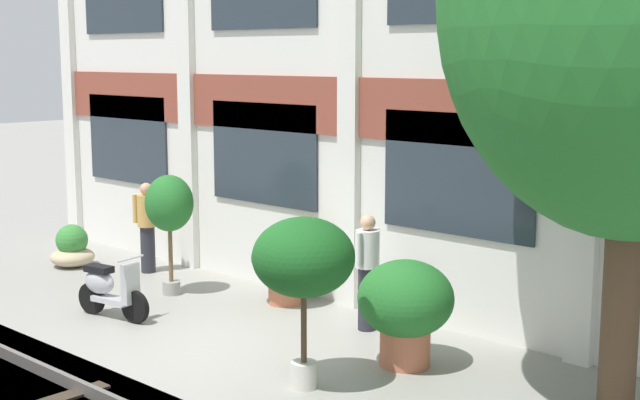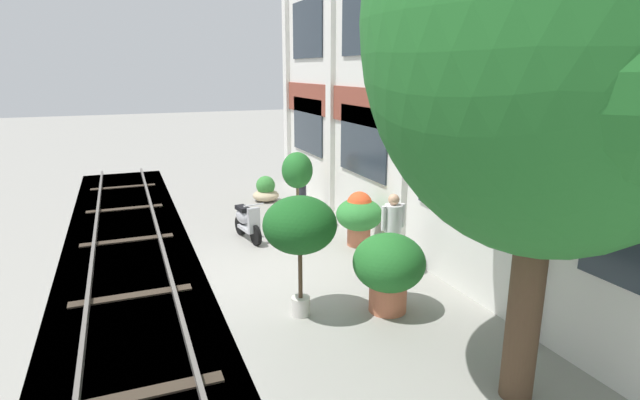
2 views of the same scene
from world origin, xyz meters
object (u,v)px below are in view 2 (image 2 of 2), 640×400
(broadleaf_tree, at_px, (556,33))
(potted_plant_tall_urn, at_px, (297,172))
(potted_plant_ribbed_drum, at_px, (359,215))
(potted_plant_low_pan, at_px, (300,227))
(resident_watching_tracks, at_px, (393,232))
(potted_plant_fluted_column, at_px, (389,267))
(resident_by_doorway, at_px, (302,181))
(scooter_near_curb, at_px, (246,222))
(potted_plant_wide_bowl, at_px, (266,191))

(broadleaf_tree, bearing_deg, potted_plant_tall_urn, -177.98)
(potted_plant_ribbed_drum, xyz_separation_m, potted_plant_low_pan, (2.73, -2.41, 0.82))
(broadleaf_tree, xyz_separation_m, potted_plant_low_pan, (-3.01, -1.79, -2.81))
(potted_plant_low_pan, bearing_deg, broadleaf_tree, 30.73)
(broadleaf_tree, distance_m, resident_watching_tracks, 5.25)
(potted_plant_low_pan, bearing_deg, resident_watching_tracks, 112.07)
(potted_plant_ribbed_drum, relative_size, potted_plant_fluted_column, 0.94)
(resident_watching_tracks, bearing_deg, broadleaf_tree, 168.84)
(resident_by_doorway, bearing_deg, scooter_near_curb, 11.80)
(potted_plant_low_pan, relative_size, potted_plant_wide_bowl, 2.51)
(potted_plant_tall_urn, height_order, potted_plant_wide_bowl, potted_plant_tall_urn)
(potted_plant_ribbed_drum, bearing_deg, potted_plant_low_pan, -41.48)
(potted_plant_low_pan, xyz_separation_m, resident_by_doorway, (-6.01, 2.19, -0.67))
(potted_plant_wide_bowl, distance_m, potted_plant_fluted_column, 7.83)
(potted_plant_wide_bowl, relative_size, scooter_near_curb, 0.59)
(potted_plant_ribbed_drum, relative_size, potted_plant_wide_bowl, 1.57)
(potted_plant_fluted_column, xyz_separation_m, resident_watching_tracks, (-1.31, 0.82, 0.10))
(potted_plant_wide_bowl, xyz_separation_m, scooter_near_curb, (3.32, -1.42, 0.11))
(resident_by_doorway, bearing_deg, potted_plant_fluted_column, 52.76)
(potted_plant_fluted_column, height_order, scooter_near_curb, potted_plant_fluted_column)
(broadleaf_tree, height_order, scooter_near_curb, broadleaf_tree)
(potted_plant_tall_urn, height_order, potted_plant_fluted_column, potted_plant_tall_urn)
(potted_plant_wide_bowl, xyz_separation_m, resident_watching_tracks, (6.51, 0.74, 0.57))
(potted_plant_wide_bowl, bearing_deg, potted_plant_tall_urn, 0.49)
(potted_plant_wide_bowl, height_order, resident_by_doorway, resident_by_doorway)
(potted_plant_tall_urn, height_order, resident_by_doorway, potted_plant_tall_urn)
(broadleaf_tree, relative_size, resident_by_doorway, 4.29)
(potted_plant_low_pan, xyz_separation_m, potted_plant_wide_bowl, (-7.42, 1.50, -1.22))
(potted_plant_ribbed_drum, bearing_deg, scooter_near_curb, -120.46)
(scooter_near_curb, relative_size, resident_by_doorway, 0.84)
(broadleaf_tree, xyz_separation_m, potted_plant_wide_bowl, (-10.43, -0.29, -4.02))
(potted_plant_low_pan, bearing_deg, potted_plant_wide_bowl, 168.56)
(potted_plant_tall_urn, xyz_separation_m, potted_plant_fluted_column, (4.89, -0.10, -0.67))
(broadleaf_tree, distance_m, potted_plant_ribbed_drum, 6.82)
(potted_plant_ribbed_drum, height_order, resident_by_doorway, resident_by_doorway)
(potted_plant_ribbed_drum, xyz_separation_m, scooter_near_curb, (-1.37, -2.33, -0.29))
(potted_plant_wide_bowl, bearing_deg, resident_watching_tracks, 6.48)
(potted_plant_ribbed_drum, relative_size, potted_plant_low_pan, 0.63)
(potted_plant_wide_bowl, bearing_deg, potted_plant_fluted_column, -0.56)
(potted_plant_ribbed_drum, distance_m, potted_plant_tall_urn, 2.10)
(potted_plant_tall_urn, bearing_deg, scooter_near_curb, -75.02)
(potted_plant_tall_urn, bearing_deg, resident_by_doorway, 156.61)
(resident_watching_tracks, bearing_deg, potted_plant_tall_urn, 6.66)
(potted_plant_tall_urn, xyz_separation_m, resident_watching_tracks, (3.58, 0.71, -0.57))
(broadleaf_tree, relative_size, potted_plant_ribbed_drum, 5.48)
(resident_watching_tracks, bearing_deg, potted_plant_fluted_column, 143.38)
(potted_plant_ribbed_drum, relative_size, scooter_near_curb, 0.93)
(potted_plant_wide_bowl, relative_size, potted_plant_fluted_column, 0.60)
(potted_plant_tall_urn, bearing_deg, potted_plant_fluted_column, -1.19)
(potted_plant_fluted_column, distance_m, resident_by_doorway, 6.46)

